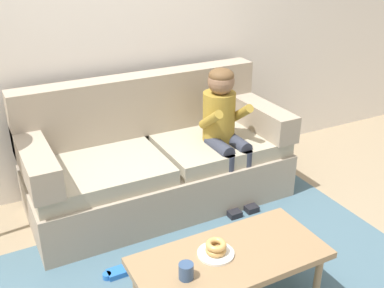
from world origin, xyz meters
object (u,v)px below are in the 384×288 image
Objects in this scene: person_child at (224,123)px; toy_controller at (120,273)px; mug at (186,271)px; couch at (157,161)px; coffee_table at (230,261)px; donut at (216,250)px.

person_child is 4.87× the size of toy_controller.
mug is 0.40× the size of toy_controller.
couch reaches higher than coffee_table.
donut is 0.25m from mug.
couch is 1.88× the size of person_child.
toy_controller is at bearing -153.68° from person_child.
couch is 22.96× the size of mug.
donut is 0.53× the size of toy_controller.
person_child is at bearing -23.23° from couch.
toy_controller is at bearing 106.17° from mug.
donut is (-0.07, 0.04, 0.07)m from coffee_table.
couch is at bearing 84.61° from coffee_table.
mug is at bearing -128.60° from person_child.
person_child is at bearing 51.40° from mug.
coffee_table is 1.01× the size of person_child.
couch is 0.63m from person_child.
coffee_table reaches higher than toy_controller.
toy_controller is at bearing -128.64° from couch.
donut reaches higher than coffee_table.
couch is at bearing 81.41° from donut.
person_child reaches higher than donut.
mug is (-0.30, -0.05, 0.09)m from coffee_table.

